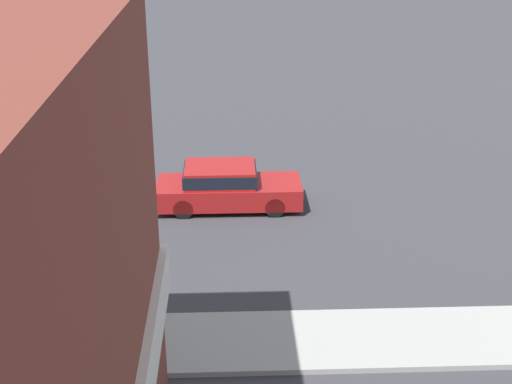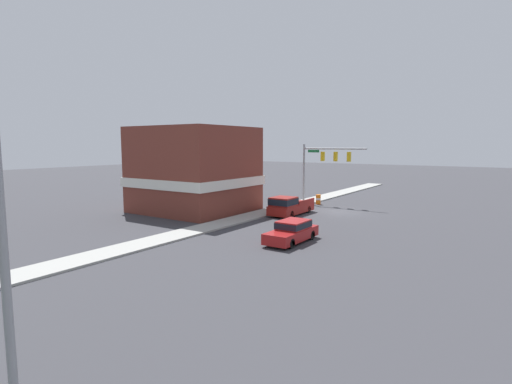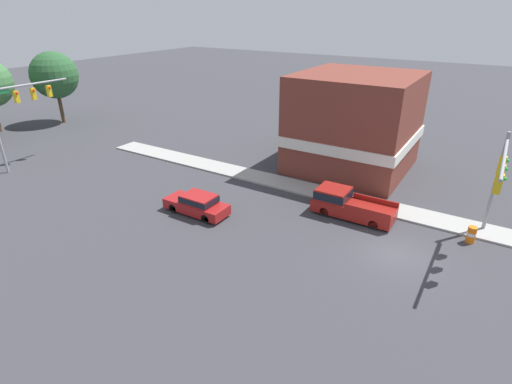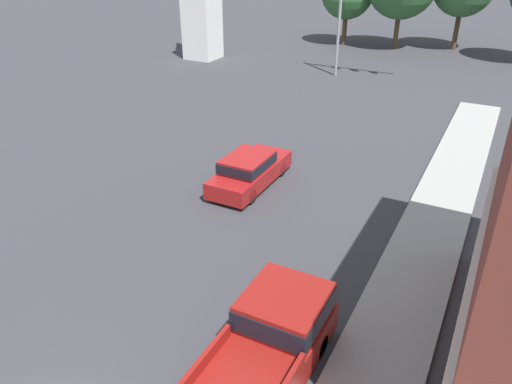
{
  "view_description": "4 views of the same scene",
  "coord_description": "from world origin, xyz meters",
  "views": [
    {
      "loc": [
        19.72,
        13.63,
        9.92
      ],
      "look_at": [
        0.53,
        14.39,
        1.69
      ],
      "focal_mm": 50.0,
      "sensor_mm": 36.0,
      "label": 1
    },
    {
      "loc": [
        -15.26,
        37.3,
        6.69
      ],
      "look_at": [
        1.33,
        12.75,
        3.18
      ],
      "focal_mm": 28.0,
      "sensor_mm": 36.0,
      "label": 2
    },
    {
      "loc": [
        -21.58,
        -3.56,
        13.56
      ],
      "look_at": [
        -0.83,
        9.38,
        2.17
      ],
      "focal_mm": 28.0,
      "sensor_mm": 36.0,
      "label": 3
    },
    {
      "loc": [
        7.19,
        -3.83,
        10.12
      ],
      "look_at": [
        0.22,
        9.53,
        2.12
      ],
      "focal_mm": 35.0,
      "sensor_mm": 36.0,
      "label": 4
    }
  ],
  "objects": [
    {
      "name": "car_lead",
      "position": [
        -2.18,
        13.48,
        0.77
      ],
      "size": [
        1.85,
        4.81,
        1.48
      ],
      "color": "black",
      "rests_on": "ground"
    }
  ]
}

